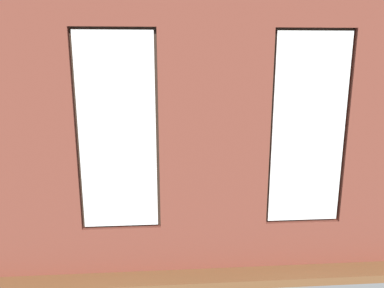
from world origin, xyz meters
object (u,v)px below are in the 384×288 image
object	(u,v)px
coffee_table	(178,166)
potted_plant_mid_room_small	(221,165)
couch_left	(319,177)
media_console	(51,186)
papasan_chair	(188,147)
tv_flatscreen	(48,154)
potted_plant_foreground_right	(89,131)
potted_plant_by_left_couch	(274,154)
potted_plant_corner_near_left	(288,134)
couch_by_window	(149,219)
remote_gray	(178,163)
candle_jar	(183,163)
potted_plant_corner_far_left	(378,207)
cup_ceramic	(170,160)
potted_plant_near_tv	(68,177)
remote_black	(159,165)
potted_plant_between_couches	(243,198)

from	to	relation	value
coffee_table	potted_plant_mid_room_small	size ratio (longest dim) A/B	2.27
couch_left	coffee_table	world-z (taller)	couch_left
media_console	papasan_chair	size ratio (longest dim) A/B	0.97
tv_flatscreen	potted_plant_foreground_right	bearing A→B (deg)	-98.17
potted_plant_mid_room_small	potted_plant_by_left_couch	xyz separation A→B (m)	(-1.28, -0.65, 0.03)
couch_left	potted_plant_corner_near_left	distance (m)	2.31
couch_by_window	potted_plant_corner_near_left	distance (m)	5.01
couch_by_window	couch_left	size ratio (longest dim) A/B	0.82
remote_gray	potted_plant_corner_near_left	xyz separation A→B (m)	(-2.69, -1.49, 0.24)
candle_jar	potted_plant_corner_far_left	distance (m)	3.50
potted_plant_corner_far_left	potted_plant_foreground_right	bearing A→B (deg)	-39.89
potted_plant_foreground_right	remote_gray	bearing A→B (deg)	144.08
coffee_table	papasan_chair	bearing A→B (deg)	-101.79
papasan_chair	potted_plant_corner_near_left	distance (m)	2.45
cup_ceramic	potted_plant_corner_near_left	xyz separation A→B (m)	(-2.85, -1.39, 0.20)
couch_left	potted_plant_corner_near_left	bearing A→B (deg)	179.42
couch_left	potted_plant_near_tv	bearing A→B (deg)	-76.16
candle_jar	potted_plant_mid_room_small	distance (m)	0.78
coffee_table	potted_plant_corner_near_left	bearing A→B (deg)	-151.05
candle_jar	couch_left	bearing A→B (deg)	164.49
remote_gray	tv_flatscreen	xyz separation A→B (m)	(2.29, 0.65, 0.41)
remote_black	potted_plant_between_couches	size ratio (longest dim) A/B	0.19
couch_by_window	potted_plant_between_couches	xyz separation A→B (m)	(-1.30, -0.05, 0.25)
potted_plant_mid_room_small	potted_plant_between_couches	distance (m)	2.35
remote_black	potted_plant_by_left_couch	xyz separation A→B (m)	(-2.52, -0.79, -0.04)
potted_plant_corner_near_left	potted_plant_by_left_couch	size ratio (longest dim) A/B	1.99
candle_jar	potted_plant_foreground_right	bearing A→B (deg)	-36.81
potted_plant_mid_room_small	potted_plant_corner_near_left	size ratio (longest dim) A/B	0.47
couch_left	potted_plant_corner_far_left	world-z (taller)	potted_plant_corner_far_left
coffee_table	potted_plant_near_tv	bearing A→B (deg)	42.60
media_console	potted_plant_by_left_couch	distance (m)	4.62
couch_left	media_console	bearing A→B (deg)	-88.53
candle_jar	remote_black	distance (m)	0.48
candle_jar	papasan_chair	world-z (taller)	papasan_chair
media_console	potted_plant_foreground_right	distance (m)	2.19
potted_plant_mid_room_small	potted_plant_foreground_right	distance (m)	3.22
cup_ceramic	potted_plant_corner_far_left	size ratio (longest dim) A/B	0.09
potted_plant_corner_far_left	potted_plant_between_couches	world-z (taller)	potted_plant_corner_far_left
couch_by_window	potted_plant_near_tv	size ratio (longest dim) A/B	1.47
couch_left	media_console	xyz separation A→B (m)	(4.83, -0.15, -0.09)
papasan_chair	media_console	bearing A→B (deg)	36.72
coffee_table	papasan_chair	xyz separation A→B (m)	(-0.26, -1.26, 0.07)
cup_ceramic	couch_left	bearing A→B (deg)	161.62
remote_gray	media_console	bearing A→B (deg)	-72.92
potted_plant_corner_far_left	coffee_table	bearing A→B (deg)	-42.56
cup_ceramic	coffee_table	bearing A→B (deg)	147.99
coffee_table	potted_plant_corner_near_left	size ratio (longest dim) A/B	1.06
remote_black	papasan_chair	xyz separation A→B (m)	(-0.64, -1.37, 0.01)
coffee_table	remote_black	distance (m)	0.40
couch_left	media_console	distance (m)	4.83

